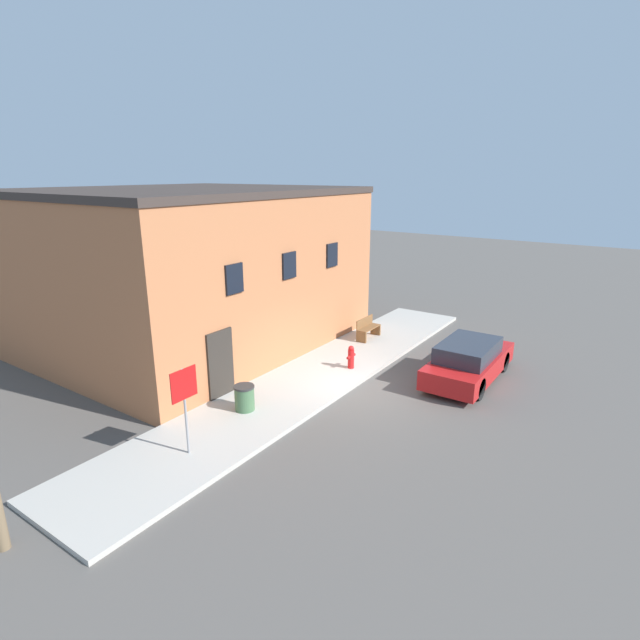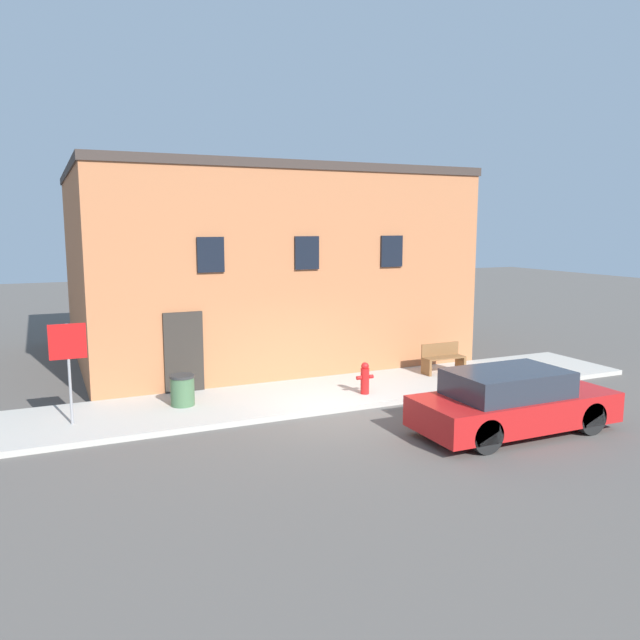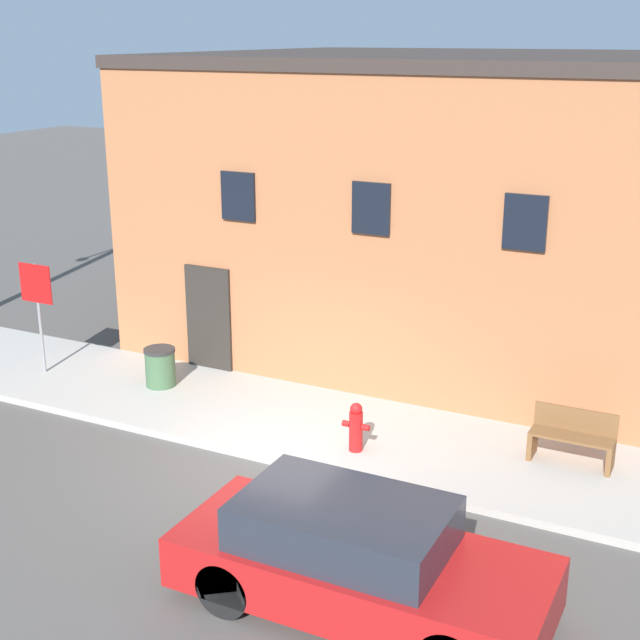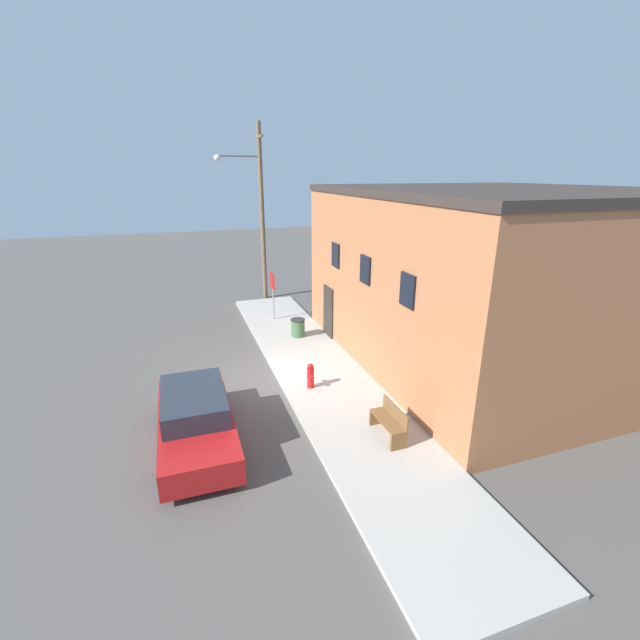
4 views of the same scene
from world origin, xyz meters
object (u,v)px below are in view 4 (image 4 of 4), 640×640
Objects in this scene: utility_pole at (259,208)px; bench at (390,422)px; trash_bin at (298,327)px; parked_car at (196,419)px; stop_sign at (273,286)px; fire_hydrant at (311,375)px.

bench is at bearing 1.51° from utility_pole.
trash_bin is 7.52m from parked_car.
parked_car reaches higher than trash_bin.
stop_sign reaches higher than bench.
bench is (3.17, 1.12, 0.00)m from fire_hydrant.
trash_bin is at bearing 143.63° from parked_car.
parked_car is (-1.55, -4.70, 0.12)m from bench.
utility_pole is at bearing -178.86° from trash_bin.
bench is at bearing 3.96° from stop_sign.
utility_pole is at bearing 176.11° from fire_hydrant.
stop_sign is at bearing 154.86° from parked_car.
utility_pole reaches higher than stop_sign.
stop_sign is 0.25× the size of utility_pole.
stop_sign is 5.13m from utility_pole.
utility_pole reaches higher than trash_bin.
bench reaches higher than fire_hydrant.
stop_sign reaches higher than fire_hydrant.
fire_hydrant is 0.18× the size of parked_car.
trash_bin is 7.82m from utility_pole.
fire_hydrant is at bearing -160.58° from bench.
trash_bin is at bearing 10.43° from stop_sign.
fire_hydrant is 0.37× the size of stop_sign.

